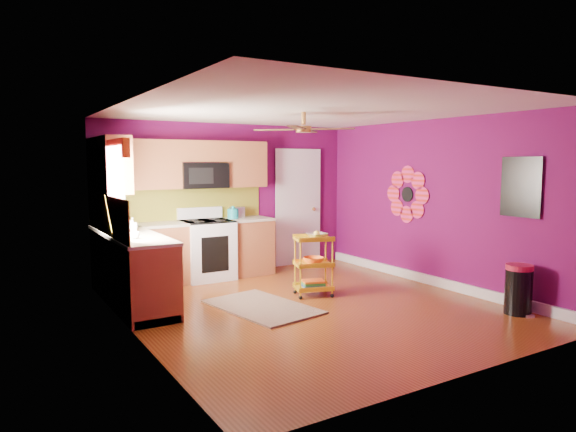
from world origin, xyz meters
TOP-DOWN VIEW (x-y plane):
  - ground at (0.00, 0.00)m, footprint 5.00×5.00m
  - room_envelope at (0.03, 0.00)m, footprint 4.54×5.04m
  - lower_cabinets at (-1.35, 1.82)m, footprint 2.81×2.31m
  - electric_range at (-0.55, 2.17)m, footprint 0.76×0.66m
  - upper_cabinetry at (-1.24, 2.17)m, footprint 2.80×2.30m
  - left_window at (-2.22, 1.05)m, footprint 0.08×1.35m
  - panel_door at (1.35, 2.47)m, footprint 0.95×0.11m
  - right_wall_art at (2.23, -0.34)m, footprint 0.04×2.74m
  - ceiling_fan at (0.00, 0.20)m, footprint 1.01×1.01m
  - shag_rug at (-0.58, 0.28)m, footprint 1.16×1.63m
  - rolling_cart at (0.33, 0.43)m, footprint 0.60×0.51m
  - trash_can at (1.99, -1.59)m, footprint 0.41×0.41m
  - teal_kettle at (-0.06, 2.23)m, footprint 0.18×0.18m
  - toaster at (0.05, 2.32)m, footprint 0.22×0.15m
  - soap_bottle_a at (-1.90, 1.40)m, footprint 0.09×0.09m
  - soap_bottle_b at (-1.91, 1.49)m, footprint 0.12×0.12m
  - counter_dish at (-1.91, 1.65)m, footprint 0.28×0.28m
  - counter_cup at (-2.03, 0.79)m, footprint 0.11×0.11m

SIDE VIEW (x-z plane):
  - ground at x=0.00m, z-range 0.00..0.00m
  - shag_rug at x=-0.58m, z-range 0.00..0.02m
  - trash_can at x=1.99m, z-range 0.00..0.62m
  - lower_cabinets at x=-1.35m, z-range -0.04..0.90m
  - rolling_cart at x=0.33m, z-range 0.01..0.93m
  - electric_range at x=-0.55m, z-range -0.08..1.05m
  - counter_dish at x=-1.91m, z-range 0.94..1.01m
  - counter_cup at x=-2.03m, z-range 0.94..1.03m
  - soap_bottle_b at x=-1.91m, z-range 0.94..1.09m
  - teal_kettle at x=-0.06m, z-range 0.92..1.13m
  - panel_door at x=1.35m, z-range -0.05..2.10m
  - toaster at x=0.05m, z-range 0.94..1.12m
  - soap_bottle_a at x=-1.90m, z-range 0.94..1.14m
  - right_wall_art at x=2.23m, z-range 0.92..1.96m
  - room_envelope at x=0.03m, z-range 0.37..2.89m
  - left_window at x=-2.22m, z-range 1.20..2.28m
  - upper_cabinetry at x=-1.24m, z-range 1.17..2.43m
  - ceiling_fan at x=0.00m, z-range 2.16..2.42m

